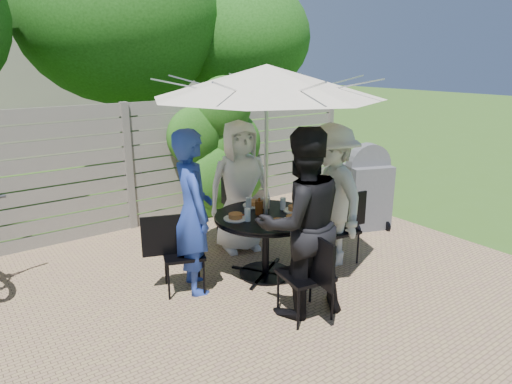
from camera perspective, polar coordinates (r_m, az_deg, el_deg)
backyard_envelope at (r=13.68m, az=-27.33°, el=15.41°), size 60.00×60.00×5.00m
patio_table at (r=5.17m, az=1.22°, el=-5.24°), size 1.37×1.37×0.74m
umbrella at (r=4.81m, az=1.35°, el=13.65°), size 2.96×2.96×2.37m
chair_back at (r=6.09m, az=-2.43°, el=-4.20°), size 0.51×0.71×0.94m
person_back at (r=5.79m, az=-2.02°, el=0.63°), size 0.94×0.73×1.70m
chair_left at (r=5.00m, az=-9.14°, el=-9.43°), size 0.67×0.54×0.88m
person_left at (r=4.79m, az=-7.90°, el=-2.55°), size 0.56×0.73×1.76m
chair_front at (r=4.49m, az=6.23°, el=-12.34°), size 0.50×0.68×0.91m
person_front at (r=4.33m, az=5.64°, el=-3.99°), size 1.04×0.89×1.85m
chair_right at (r=5.69m, az=10.19°, el=-6.22°), size 0.65×0.47×0.86m
person_right at (r=5.42m, az=9.32°, el=-0.58°), size 0.89×1.23×1.72m
plate_back at (r=5.40m, az=-0.28°, el=-1.47°), size 0.26×0.26×0.06m
plate_left at (r=4.96m, az=-2.59°, el=-3.14°), size 0.26×0.26×0.06m
plate_front at (r=4.77m, az=2.96°, el=-3.92°), size 0.26×0.26×0.06m
plate_right at (r=5.23m, az=4.86°, el=-2.13°), size 0.26×0.26×0.06m
plate_extra at (r=4.90m, az=4.57°, el=-3.42°), size 0.24×0.24×0.06m
glass_back at (r=5.26m, az=-0.93°, el=-1.44°), size 0.07×0.07×0.14m
glass_left at (r=4.88m, az=-1.07°, el=-2.87°), size 0.07×0.07×0.14m
glass_right at (r=5.26m, az=3.38°, el=-1.46°), size 0.07×0.07×0.14m
syrup_jug at (r=5.09m, az=0.40°, el=-1.95°), size 0.09×0.09×0.16m
coffee_cup at (r=5.30m, az=1.29°, el=-1.41°), size 0.08×0.08×0.12m
bbq_grill at (r=6.83m, az=13.63°, el=0.21°), size 0.75×0.66×1.27m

